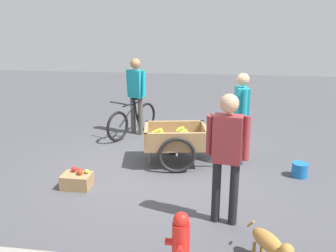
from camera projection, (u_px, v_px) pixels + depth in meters
The scene contains 10 objects.
ground_plane at pixel (163, 169), 6.05m from camera, with size 24.00×24.00×0.00m, color #47474C.
fruit_cart at pixel (175, 140), 6.19m from camera, with size 1.76×1.06×0.72m.
vendor_person at pixel (241, 110), 6.07m from camera, with size 0.26×0.55×1.63m.
bicycle at pixel (133, 120), 7.78m from camera, with size 0.80×1.52×0.85m.
cyclist_person at pixel (136, 89), 7.71m from camera, with size 0.47×0.34×1.72m.
dog at pixel (270, 243), 3.56m from camera, with size 0.41×0.58×0.40m.
fire_hydrant at pixel (181, 243), 3.46m from camera, with size 0.25×0.25×0.67m.
plastic_bucket at pixel (300, 170), 5.72m from camera, with size 0.26×0.26×0.23m, color #1966B2.
apple_crate at pixel (77, 180), 5.33m from camera, with size 0.44×0.32×0.31m.
bystander_person at pixel (227, 148), 4.15m from camera, with size 0.51×0.26×1.66m.
Camera 1 is at (-0.87, 5.52, 2.44)m, focal length 37.05 mm.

